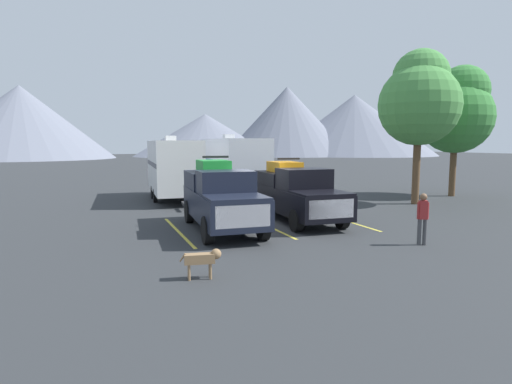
{
  "coord_description": "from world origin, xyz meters",
  "views": [
    {
      "loc": [
        -6.28,
        -14.97,
        3.19
      ],
      "look_at": [
        0.0,
        1.07,
        1.2
      ],
      "focal_mm": 29.44,
      "sensor_mm": 36.0,
      "label": 1
    }
  ],
  "objects_px": {
    "pickup_truck_a": "(221,196)",
    "camper_trailer_b": "(233,164)",
    "camper_trailer_a": "(173,166)",
    "person_a": "(423,215)",
    "pickup_truck_b": "(296,192)",
    "dog": "(204,258)"
  },
  "relations": [
    {
      "from": "pickup_truck_b",
      "to": "camper_trailer_b",
      "type": "distance_m",
      "value": 8.33
    },
    {
      "from": "person_a",
      "to": "pickup_truck_a",
      "type": "bearing_deg",
      "value": 137.91
    },
    {
      "from": "pickup_truck_a",
      "to": "camper_trailer_b",
      "type": "xyz_separation_m",
      "value": [
        3.48,
        8.99,
        0.74
      ]
    },
    {
      "from": "pickup_truck_a",
      "to": "camper_trailer_a",
      "type": "xyz_separation_m",
      "value": [
        -0.12,
        8.96,
        0.68
      ]
    },
    {
      "from": "pickup_truck_a",
      "to": "pickup_truck_b",
      "type": "distance_m",
      "value": 3.56
    },
    {
      "from": "camper_trailer_a",
      "to": "camper_trailer_b",
      "type": "xyz_separation_m",
      "value": [
        3.6,
        0.03,
        0.06
      ]
    },
    {
      "from": "camper_trailer_a",
      "to": "person_a",
      "type": "relative_size",
      "value": 5.02
    },
    {
      "from": "camper_trailer_b",
      "to": "dog",
      "type": "height_order",
      "value": "camper_trailer_b"
    },
    {
      "from": "pickup_truck_b",
      "to": "person_a",
      "type": "xyz_separation_m",
      "value": [
        1.71,
        -5.41,
        -0.24
      ]
    },
    {
      "from": "dog",
      "to": "camper_trailer_b",
      "type": "bearing_deg",
      "value": 69.05
    },
    {
      "from": "pickup_truck_a",
      "to": "camper_trailer_b",
      "type": "distance_m",
      "value": 9.67
    },
    {
      "from": "camper_trailer_a",
      "to": "camper_trailer_b",
      "type": "relative_size",
      "value": 0.93
    },
    {
      "from": "person_a",
      "to": "dog",
      "type": "bearing_deg",
      "value": -174.21
    },
    {
      "from": "pickup_truck_b",
      "to": "camper_trailer_a",
      "type": "height_order",
      "value": "camper_trailer_a"
    },
    {
      "from": "person_a",
      "to": "dog",
      "type": "relative_size",
      "value": 1.68
    },
    {
      "from": "camper_trailer_b",
      "to": "person_a",
      "type": "xyz_separation_m",
      "value": [
        1.73,
        -13.69,
        -1.04
      ]
    },
    {
      "from": "pickup_truck_b",
      "to": "person_a",
      "type": "relative_size",
      "value": 3.63
    },
    {
      "from": "pickup_truck_b",
      "to": "person_a",
      "type": "bearing_deg",
      "value": -72.41
    },
    {
      "from": "person_a",
      "to": "dog",
      "type": "xyz_separation_m",
      "value": [
        -7.25,
        -0.73,
        -0.46
      ]
    },
    {
      "from": "pickup_truck_a",
      "to": "pickup_truck_b",
      "type": "xyz_separation_m",
      "value": [
        3.49,
        0.7,
        -0.06
      ]
    },
    {
      "from": "pickup_truck_a",
      "to": "person_a",
      "type": "xyz_separation_m",
      "value": [
        5.2,
        -4.7,
        -0.3
      ]
    },
    {
      "from": "pickup_truck_a",
      "to": "camper_trailer_a",
      "type": "relative_size",
      "value": 0.7
    }
  ]
}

